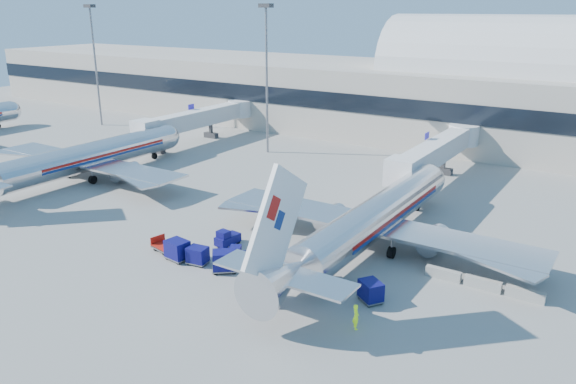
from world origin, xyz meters
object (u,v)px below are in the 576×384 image
Objects in this scene: cart_open_red at (165,247)px; barrier_near at (443,274)px; tug_lead at (240,256)px; barrier_mid at (483,284)px; cart_train_c at (177,250)px; mast_far_west at (94,48)px; cart_solo_far at (371,291)px; airliner_mid at (84,158)px; cart_train_b at (198,255)px; jetbridge_mid at (202,118)px; airliner_main at (371,219)px; barrier_far at (525,295)px; cart_train_a at (224,261)px; cart_solo_near at (264,291)px; tug_right at (322,274)px; mast_west at (267,58)px; ramp_worker at (356,317)px; tug_left at (227,238)px; jetbridge_near at (440,150)px.

barrier_near is at bearing 31.48° from cart_open_red.
tug_lead reaches higher than barrier_near.
barrier_mid is 1.29× the size of cart_train_c.
mast_far_west reaches higher than tug_lead.
cart_solo_far reaches higher than barrier_near.
airliner_mid is 18.42× the size of cart_train_b.
mast_far_west is (-25.60, -0.81, 10.86)m from jetbridge_mid.
airliner_main reaches higher than barrier_near.
cart_train_b reaches higher than barrier_far.
cart_solo_near is at bearing -62.14° from cart_train_a.
barrier_mid is 24.59m from cart_train_b.
cart_train_b is 0.94× the size of cart_solo_near.
airliner_main is 15.37× the size of cart_solo_far.
barrier_mid is 1.22× the size of tug_right.
jetbridge_mid is 50.89m from tug_lead.
cart_train_c is at bearing -33.68° from mast_far_west.
barrier_mid is (41.30, -28.00, -14.34)m from mast_west.
barrier_far is (59.00, -28.81, -3.48)m from jetbridge_mid.
barrier_mid is 26.71m from cart_train_c.
jetbridge_mid reaches higher than cart_solo_far.
jetbridge_mid is 11.84× the size of cart_train_c.
cart_train_b is at bearing 42.86° from ramp_worker.
tug_right is at bearing -19.62° from cart_train_a.
barrier_mid is at bearing 180.00° from barrier_far.
tug_left reaches higher than cart_train_b.
barrier_far is 1.56× the size of ramp_worker.
jetbridge_near is 34.85m from tug_left.
cart_open_red is (-13.46, 2.68, -0.44)m from cart_solo_near.
tug_right is 1.06× the size of cart_train_c.
mast_far_west is at bearing 161.87° from cart_solo_near.
mast_west reaches higher than barrier_near.
mast_far_west reaches higher than cart_solo_near.
cart_train_b is (-26.08, -9.25, 0.42)m from barrier_far.
barrier_far is (84.60, -28.00, -14.34)m from mast_far_west.
mast_far_west reaches higher than airliner_main.
tug_left is (58.07, -32.56, -14.04)m from mast_far_west.
cart_train_a is (-23.12, -9.07, 0.55)m from barrier_far.
jetbridge_near is at bearing 102.09° from cart_solo_near.
tug_right is at bearing -91.75° from tug_left.
jetbridge_near is (39.60, 26.30, 1.00)m from airliner_mid.
airliner_main is at bearing 149.78° from cart_solo_far.
airliner_mid is 1.35× the size of jetbridge_near.
jetbridge_mid is 11.19× the size of tug_right.
tug_left is (-11.93, -7.07, -2.17)m from airliner_main.
mast_far_west is 11.18× the size of cart_train_b.
jetbridge_mid reaches higher than cart_train_b.
cart_solo_far is at bearing -26.17° from tug_lead.
cart_open_red is at bearing -118.44° from tug_right.
cart_train_a is 1.40× the size of ramp_worker.
airliner_mid is at bearing 164.36° from cart_train_c.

